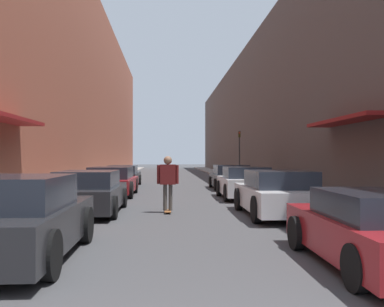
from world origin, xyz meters
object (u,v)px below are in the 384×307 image
parked_car_left_1 (89,193)px  parked_car_right_2 (245,183)px  parked_car_left_3 (123,176)px  parked_car_right_1 (278,194)px  parked_car_right_0 (378,230)px  parked_car_right_3 (231,177)px  skateboarder (168,178)px  traffic_light (239,149)px  parked_car_left_0 (18,219)px  parked_car_left_2 (112,182)px

parked_car_left_1 → parked_car_right_2: parked_car_right_2 is taller
parked_car_left_1 → parked_car_left_3: size_ratio=0.96×
parked_car_left_1 → parked_car_left_3: parked_car_left_1 is taller
parked_car_left_1 → parked_car_right_1: 5.72m
parked_car_right_0 → parked_car_right_3: parked_car_right_3 is taller
skateboarder → parked_car_left_1: bearing=178.1°
traffic_light → skateboarder: bearing=-106.4°
parked_car_left_0 → parked_car_right_0: (5.79, -0.81, -0.10)m
parked_car_left_3 → parked_car_right_0: (5.83, -18.75, -0.02)m
parked_car_left_0 → traffic_light: bearing=71.8°
parked_car_left_2 → parked_car_left_1: bearing=-89.5°
parked_car_right_0 → parked_car_right_3: bearing=89.5°
parked_car_left_0 → parked_car_right_2: 11.71m
parked_car_right_2 → parked_car_right_0: bearing=-89.7°
parked_car_left_1 → parked_car_left_3: 11.98m
parked_car_right_2 → parked_car_left_1: bearing=-143.0°
parked_car_right_0 → parked_car_right_2: parked_car_right_2 is taller
traffic_light → parked_car_left_3: bearing=-142.5°
parked_car_left_2 → parked_car_right_3: 6.95m
parked_car_left_3 → parked_car_right_3: parked_car_right_3 is taller
parked_car_right_1 → traffic_light: (2.13, 19.02, 1.64)m
parked_car_right_0 → traffic_light: bearing=85.2°
parked_car_left_1 → parked_car_right_1: size_ratio=1.02×
parked_car_left_2 → parked_car_right_1: parked_car_right_1 is taller
parked_car_left_2 → parked_car_right_1: bearing=-50.2°
parked_car_left_0 → traffic_light: 25.31m
parked_car_left_3 → skateboarder: (2.56, -12.06, 0.47)m
parked_car_left_3 → parked_car_right_3: 6.44m
parked_car_left_3 → parked_car_right_0: bearing=-72.7°
parked_car_right_1 → traffic_light: traffic_light is taller
parked_car_left_1 → skateboarder: 2.46m
parked_car_left_0 → parked_car_right_3: bearing=69.1°
parked_car_left_0 → skateboarder: bearing=66.8°
parked_car_right_0 → skateboarder: bearing=116.0°
parked_car_left_3 → parked_car_right_0: parked_car_left_3 is taller
parked_car_right_0 → parked_car_right_2: bearing=90.3°
parked_car_left_1 → parked_car_right_2: 7.05m
parked_car_left_3 → parked_car_right_1: (5.78, -12.96, 0.05)m
parked_car_left_0 → parked_car_left_1: bearing=89.0°
parked_car_left_1 → skateboarder: skateboarder is taller
parked_car_right_3 → parked_car_left_0: bearing=-110.9°
parked_car_left_0 → parked_car_left_2: bearing=89.7°
parked_car_left_0 → parked_car_left_2: 11.81m
parked_car_right_3 → skateboarder: 10.24m
parked_car_left_2 → traffic_light: traffic_light is taller
parked_car_left_0 → parked_car_right_3: parked_car_left_0 is taller
parked_car_right_3 → parked_car_right_2: bearing=-92.1°
traffic_light → parked_car_right_1: bearing=-96.4°
parked_car_left_1 → parked_car_right_0: (5.68, -6.77, -0.05)m
parked_car_left_2 → parked_car_right_0: bearing=-65.6°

